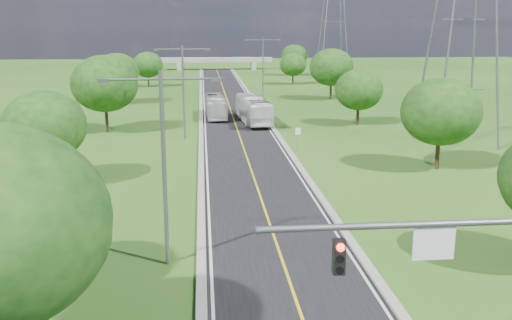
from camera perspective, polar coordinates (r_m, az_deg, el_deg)
The scene contains 23 objects.
ground at distance 77.05m, azimuth -2.35°, elevation 4.38°, with size 260.00×260.00×0.00m, color #1F4A14.
road at distance 82.97m, azimuth -2.58°, elevation 5.05°, with size 8.00×150.00×0.06m, color black.
curb_left at distance 82.86m, azimuth -5.53°, elevation 5.05°, with size 0.50×150.00×0.22m, color gray.
curb_right at distance 83.27m, azimuth 0.36°, elevation 5.15°, with size 0.50×150.00×0.22m, color gray.
signal_mast at distance 18.36m, azimuth 20.29°, elevation -10.89°, with size 8.54×0.33×7.20m.
speed_limit_sign at distance 55.76m, azimuth 4.22°, elevation 2.49°, with size 0.55×0.09×2.40m.
overpass at distance 156.33m, azimuth -3.97°, elevation 9.89°, with size 30.00×3.00×3.20m.
streetlight_near_left at distance 28.74m, azimuth -9.23°, elevation 0.71°, with size 5.90×0.25×10.00m.
streetlight_mid_left at distance 61.33m, azimuth -7.29°, elevation 7.53°, with size 5.90×0.25×10.00m.
streetlight_far_right at distance 94.71m, azimuth 0.69°, elevation 9.72°, with size 5.90×0.25×10.00m.
power_tower_near at distance 61.74m, azimuth 20.18°, elevation 14.37°, with size 9.00×6.40×28.00m.
power_tower_far at distance 134.38m, azimuth 7.75°, elevation 14.16°, with size 9.00×6.40×28.00m.
tree_lb at distance 46.20m, azimuth -20.39°, elevation 3.22°, with size 6.30×6.30×7.33m.
tree_lc at distance 67.21m, azimuth -14.91°, elevation 7.39°, with size 7.56×7.56×8.79m.
tree_ld at distance 91.19m, azimuth -13.72°, elevation 8.57°, with size 6.72×6.72×7.82m.
tree_le at distance 114.72m, azimuth -10.77°, elevation 9.34°, with size 5.88×5.88×6.84m.
tree_rb at distance 50.66m, azimuth 17.99°, elevation 4.60°, with size 6.72×6.72×7.82m.
tree_rc at distance 71.02m, azimuth 10.24°, elevation 6.93°, with size 5.88×5.88×6.84m.
tree_rd at distance 94.60m, azimuth 7.55°, elevation 9.18°, with size 7.14×7.14×8.30m.
tree_re at distance 117.72m, azimuth 3.71°, elevation 9.50°, with size 5.46×5.46×6.35m.
tree_rf at distance 137.95m, azimuth 3.86°, elevation 10.34°, with size 6.30×6.30×7.33m.
bus_outbound at distance 71.55m, azimuth -0.27°, elevation 5.07°, with size 2.77×11.86×3.30m, color silver.
bus_inbound at distance 75.97m, azimuth -4.04°, elevation 5.36°, with size 2.39×10.22×2.85m, color beige.
Camera 1 is at (-4.01, -15.97, 12.23)m, focal length 40.00 mm.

